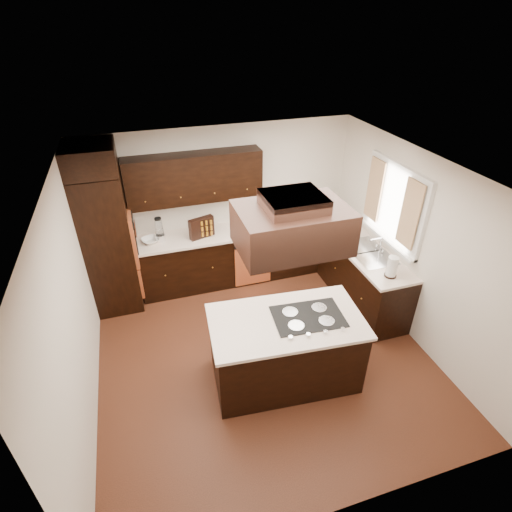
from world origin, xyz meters
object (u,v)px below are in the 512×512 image
(island, at_px, (285,350))
(range_hood, at_px, (292,228))
(spice_rack, at_px, (202,228))
(oven_column, at_px, (109,243))

(island, relative_size, range_hood, 1.62)
(island, height_order, spice_rack, spice_rack)
(island, bearing_deg, range_hood, -104.97)
(oven_column, distance_m, range_hood, 3.13)
(island, xyz_separation_m, spice_rack, (-0.55, 2.19, 0.64))
(oven_column, height_order, range_hood, range_hood)
(island, xyz_separation_m, range_hood, (-0.03, -0.09, 1.72))
(range_hood, xyz_separation_m, spice_rack, (-0.52, 2.27, -1.08))
(oven_column, distance_m, island, 2.95)
(range_hood, distance_m, spice_rack, 2.57)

